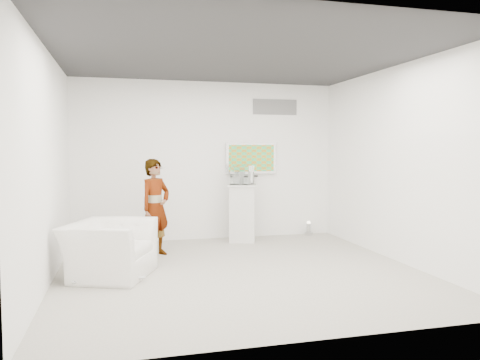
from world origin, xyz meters
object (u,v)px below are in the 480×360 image
(person, at_px, (155,207))
(floor_uplight, at_px, (309,228))
(armchair, at_px, (110,249))
(pedestal, at_px, (242,213))
(tv, at_px, (251,158))

(person, distance_m, floor_uplight, 3.35)
(armchair, distance_m, pedestal, 3.05)
(floor_uplight, bearing_deg, armchair, -150.11)
(person, xyz_separation_m, pedestal, (1.66, 0.81, -0.25))
(person, bearing_deg, pedestal, -13.23)
(floor_uplight, bearing_deg, pedestal, -169.78)
(person, bearing_deg, tv, -8.03)
(tv, xyz_separation_m, person, (-1.93, -1.16, -0.77))
(tv, height_order, floor_uplight, tv)
(person, bearing_deg, floor_uplight, -20.20)
(person, relative_size, floor_uplight, 5.84)
(armchair, height_order, pedestal, pedestal)
(tv, distance_m, person, 2.38)
(tv, relative_size, person, 0.64)
(pedestal, height_order, floor_uplight, pedestal)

